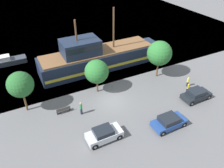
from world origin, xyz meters
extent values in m
plane|color=#5B5B5E|center=(0.00, 0.00, 0.00)|extent=(160.00, 160.00, 0.00)
plane|color=#38667F|center=(0.00, 44.00, 0.00)|extent=(80.00, 80.00, 0.00)
cube|color=#192338|center=(2.14, 9.15, 1.39)|extent=(18.94, 4.80, 2.78)
cube|color=gold|center=(2.14, 9.15, 0.97)|extent=(18.56, 4.88, 0.45)
cube|color=#192338|center=(12.21, 9.15, 1.81)|extent=(1.40, 2.64, 1.95)
cube|color=brown|center=(2.14, 9.15, 2.90)|extent=(18.18, 4.41, 0.25)
cube|color=#192338|center=(-0.70, 9.15, 4.20)|extent=(5.68, 3.84, 2.33)
cube|color=black|center=(-0.70, 9.15, 4.55)|extent=(5.40, 3.90, 0.84)
cylinder|color=#4C331E|center=(4.98, 9.15, 6.23)|extent=(0.28, 0.28, 6.39)
cylinder|color=#4C331E|center=(-1.17, 9.15, 5.75)|extent=(0.28, 0.28, 5.43)
cube|color=#2D333D|center=(-11.52, 17.02, 0.43)|extent=(6.68, 1.84, 0.86)
cube|color=silver|center=(-12.02, 17.02, 1.22)|extent=(2.67, 1.44, 0.73)
cube|color=black|center=(-11.22, 17.02, 1.22)|extent=(0.12, 1.29, 0.59)
cube|color=black|center=(10.24, -4.66, 0.56)|extent=(3.95, 1.87, 0.61)
cube|color=black|center=(10.12, -4.66, 1.16)|extent=(2.06, 1.68, 0.60)
cylinder|color=black|center=(11.74, -5.51, 0.34)|extent=(0.68, 0.22, 0.68)
cylinder|color=gray|center=(11.74, -5.51, 0.34)|extent=(0.26, 0.25, 0.26)
cylinder|color=black|center=(11.74, -3.82, 0.34)|extent=(0.68, 0.22, 0.68)
cylinder|color=gray|center=(11.74, -3.82, 0.34)|extent=(0.26, 0.25, 0.26)
cylinder|color=black|center=(8.74, -5.51, 0.34)|extent=(0.68, 0.22, 0.68)
cylinder|color=gray|center=(8.74, -5.51, 0.34)|extent=(0.26, 0.25, 0.26)
cylinder|color=black|center=(8.74, -3.82, 0.34)|extent=(0.68, 0.22, 0.68)
cylinder|color=gray|center=(8.74, -3.82, 0.34)|extent=(0.26, 0.25, 0.26)
cube|color=navy|center=(3.73, -7.08, 0.57)|extent=(3.98, 1.88, 0.60)
cube|color=black|center=(3.61, -7.08, 1.16)|extent=(2.07, 1.70, 0.59)
cylinder|color=black|center=(5.23, -7.93, 0.35)|extent=(0.70, 0.22, 0.70)
cylinder|color=gray|center=(5.23, -7.93, 0.35)|extent=(0.27, 0.25, 0.27)
cylinder|color=black|center=(5.23, -6.23, 0.35)|extent=(0.70, 0.22, 0.70)
cylinder|color=gray|center=(5.23, -6.23, 0.35)|extent=(0.27, 0.25, 0.27)
cylinder|color=black|center=(2.23, -7.93, 0.35)|extent=(0.70, 0.22, 0.70)
cylinder|color=gray|center=(2.23, -7.93, 0.35)|extent=(0.27, 0.25, 0.27)
cylinder|color=black|center=(2.23, -6.23, 0.35)|extent=(0.70, 0.22, 0.70)
cylinder|color=gray|center=(2.23, -6.23, 0.35)|extent=(0.27, 0.25, 0.27)
cube|color=#B7BCC6|center=(-3.65, -5.48, 0.64)|extent=(3.84, 1.75, 0.74)
cube|color=black|center=(-3.77, -5.48, 1.26)|extent=(2.00, 1.57, 0.48)
cylinder|color=black|center=(-2.23, -6.26, 0.36)|extent=(0.72, 0.22, 0.72)
cylinder|color=gray|center=(-2.23, -6.26, 0.36)|extent=(0.27, 0.25, 0.27)
cylinder|color=black|center=(-2.23, -4.69, 0.36)|extent=(0.72, 0.22, 0.72)
cylinder|color=gray|center=(-2.23, -4.69, 0.36)|extent=(0.27, 0.25, 0.27)
cylinder|color=black|center=(-5.07, -6.26, 0.36)|extent=(0.72, 0.22, 0.72)
cylinder|color=gray|center=(-5.07, -6.26, 0.36)|extent=(0.27, 0.25, 0.27)
cylinder|color=black|center=(-5.07, -4.69, 0.36)|extent=(0.72, 0.22, 0.72)
cylinder|color=gray|center=(-5.07, -4.69, 0.36)|extent=(0.27, 0.25, 0.27)
cylinder|color=yellow|center=(11.06, -2.40, 0.28)|extent=(0.22, 0.22, 0.56)
sphere|color=yellow|center=(11.06, -2.40, 0.64)|extent=(0.25, 0.25, 0.25)
cylinder|color=yellow|center=(10.90, -2.40, 0.31)|extent=(0.10, 0.09, 0.09)
cylinder|color=yellow|center=(11.22, -2.40, 0.31)|extent=(0.10, 0.09, 0.09)
cube|color=#4C4742|center=(-6.31, 0.76, 0.42)|extent=(1.73, 0.45, 0.05)
cube|color=#4C4742|center=(-6.31, 0.57, 0.65)|extent=(1.73, 0.06, 0.40)
cube|color=#2D2D2D|center=(-7.11, 0.76, 0.20)|extent=(0.12, 0.36, 0.40)
cube|color=#2D2D2D|center=(-5.51, 0.76, 0.20)|extent=(0.12, 0.36, 0.40)
cylinder|color=#232838|center=(11.35, -1.87, 0.37)|extent=(0.27, 0.27, 0.75)
cylinder|color=gold|center=(11.35, -1.87, 1.03)|extent=(0.32, 0.32, 0.57)
sphere|color=beige|center=(11.35, -1.87, 1.42)|extent=(0.20, 0.20, 0.20)
cylinder|color=#232838|center=(-4.43, -0.55, 0.43)|extent=(0.27, 0.27, 0.87)
cylinder|color=#337F4C|center=(-4.43, -0.55, 1.20)|extent=(0.32, 0.32, 0.67)
sphere|color=tan|center=(-4.43, -0.55, 1.65)|extent=(0.23, 0.23, 0.23)
cylinder|color=brown|center=(-10.25, 3.24, 1.27)|extent=(0.24, 0.24, 2.55)
sphere|color=#235B28|center=(-10.25, 3.24, 3.86)|extent=(3.09, 3.09, 3.09)
cylinder|color=brown|center=(-0.77, 2.87, 0.93)|extent=(0.24, 0.24, 1.85)
sphere|color=#286B2D|center=(-0.77, 2.87, 3.23)|extent=(3.24, 3.24, 3.24)
cylinder|color=brown|center=(9.12, 2.47, 1.17)|extent=(0.24, 0.24, 2.34)
sphere|color=#286B2D|center=(9.12, 2.47, 3.89)|extent=(3.66, 3.66, 3.66)
camera|label=1|loc=(-10.20, -20.21, 18.17)|focal=35.00mm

